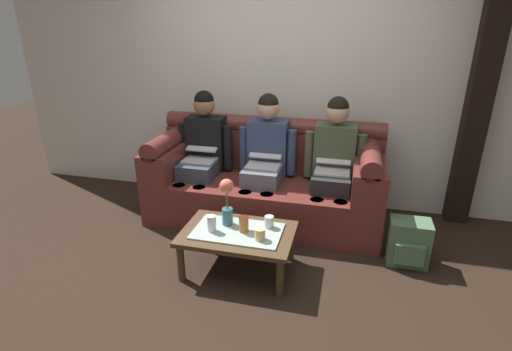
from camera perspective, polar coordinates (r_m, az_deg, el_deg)
ground_plane at (r=3.02m, az=-3.83°, el=-15.89°), size 14.00×14.00×0.00m
back_wall_patterned at (r=4.06m, az=3.28°, el=16.18°), size 6.00×0.12×2.90m
timber_pillar at (r=4.01m, az=30.60°, el=13.26°), size 0.20×0.20×2.90m
couch at (r=3.81m, az=1.40°, el=-0.94°), size 2.20×0.88×0.96m
person_left at (r=3.89m, az=-7.83°, el=3.85°), size 0.56×0.67×1.22m
person_middle at (r=3.71m, az=1.43°, el=3.14°), size 0.56×0.67×1.22m
person_right at (r=3.63m, az=11.34°, el=2.30°), size 0.56×0.67×1.22m
coffee_table at (r=3.02m, az=-2.69°, el=-8.95°), size 0.86×0.57×0.35m
flower_vase at (r=2.99m, az=-4.29°, el=-3.56°), size 0.11×0.11×0.38m
cup_near_left at (r=2.86m, az=0.58°, el=-8.61°), size 0.08×0.08×0.09m
cup_near_right at (r=2.95m, az=-1.81°, el=-7.15°), size 0.07×0.07×0.12m
cup_far_center at (r=2.97m, az=-6.55°, el=-7.02°), size 0.07×0.07×0.13m
cup_far_left at (r=3.02m, az=1.93°, el=-6.81°), size 0.07×0.07×0.09m
backpack_right at (r=3.38m, az=21.49°, el=-9.20°), size 0.32×0.27×0.38m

